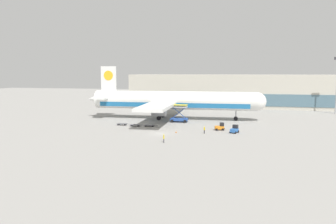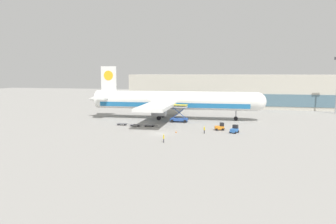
{
  "view_description": "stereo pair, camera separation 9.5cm",
  "coord_description": "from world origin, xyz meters",
  "px_view_note": "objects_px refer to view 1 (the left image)",
  "views": [
    {
      "loc": [
        19.81,
        -76.77,
        15.06
      ],
      "look_at": [
        -0.63,
        11.59,
        4.0
      ],
      "focal_mm": 35.0,
      "sensor_mm": 36.0,
      "label": 1
    },
    {
      "loc": [
        19.91,
        -76.75,
        15.06
      ],
      "look_at": [
        -0.63,
        11.59,
        4.0
      ],
      "focal_mm": 35.0,
      "sensor_mm": 36.0,
      "label": 2
    }
  ],
  "objects_px": {
    "baggage_tug_mid": "(220,127)",
    "scissor_lift_loader": "(179,115)",
    "ground_crew_near": "(164,138)",
    "baggage_dolly_third": "(149,125)",
    "ground_crew_far": "(204,129)",
    "baggage_tug_foreground": "(235,129)",
    "airplane_main": "(171,101)",
    "traffic_cone_near": "(176,132)",
    "baggage_dolly_second": "(135,125)",
    "baggage_dolly_lead": "(122,124)"
  },
  "relations": [
    {
      "from": "ground_crew_near",
      "to": "ground_crew_far",
      "type": "relative_size",
      "value": 1.0
    },
    {
      "from": "baggage_tug_mid",
      "to": "baggage_dolly_third",
      "type": "distance_m",
      "value": 19.61
    },
    {
      "from": "baggage_tug_mid",
      "to": "traffic_cone_near",
      "type": "xyz_separation_m",
      "value": [
        -10.44,
        -6.26,
        -0.59
      ]
    },
    {
      "from": "baggage_tug_foreground",
      "to": "ground_crew_near",
      "type": "relative_size",
      "value": 1.55
    },
    {
      "from": "baggage_dolly_third",
      "to": "airplane_main",
      "type": "bearing_deg",
      "value": 77.7
    },
    {
      "from": "baggage_dolly_second",
      "to": "ground_crew_near",
      "type": "xyz_separation_m",
      "value": [
        12.96,
        -19.07,
        0.67
      ]
    },
    {
      "from": "airplane_main",
      "to": "ground_crew_far",
      "type": "distance_m",
      "value": 27.1
    },
    {
      "from": "traffic_cone_near",
      "to": "baggage_tug_mid",
      "type": "bearing_deg",
      "value": 30.93
    },
    {
      "from": "airplane_main",
      "to": "baggage_tug_foreground",
      "type": "height_order",
      "value": "airplane_main"
    },
    {
      "from": "baggage_dolly_lead",
      "to": "baggage_dolly_second",
      "type": "relative_size",
      "value": 1.0
    },
    {
      "from": "traffic_cone_near",
      "to": "ground_crew_far",
      "type": "bearing_deg",
      "value": 4.81
    },
    {
      "from": "baggage_dolly_second",
      "to": "baggage_tug_mid",
      "type": "bearing_deg",
      "value": -5.58
    },
    {
      "from": "airplane_main",
      "to": "scissor_lift_loader",
      "type": "bearing_deg",
      "value": -59.21
    },
    {
      "from": "airplane_main",
      "to": "ground_crew_near",
      "type": "bearing_deg",
      "value": -82.27
    },
    {
      "from": "scissor_lift_loader",
      "to": "baggage_dolly_second",
      "type": "bearing_deg",
      "value": -137.59
    },
    {
      "from": "airplane_main",
      "to": "baggage_dolly_lead",
      "type": "bearing_deg",
      "value": -127.51
    },
    {
      "from": "ground_crew_near",
      "to": "ground_crew_far",
      "type": "distance_m",
      "value": 14.34
    },
    {
      "from": "baggage_dolly_third",
      "to": "ground_crew_far",
      "type": "distance_m",
      "value": 17.56
    },
    {
      "from": "baggage_tug_mid",
      "to": "baggage_dolly_second",
      "type": "distance_m",
      "value": 23.7
    },
    {
      "from": "airplane_main",
      "to": "ground_crew_near",
      "type": "xyz_separation_m",
      "value": [
        6.24,
        -35.36,
        -4.78
      ]
    },
    {
      "from": "baggage_tug_mid",
      "to": "baggage_dolly_lead",
      "type": "bearing_deg",
      "value": 161.43
    },
    {
      "from": "baggage_dolly_second",
      "to": "traffic_cone_near",
      "type": "height_order",
      "value": "traffic_cone_near"
    },
    {
      "from": "baggage_tug_foreground",
      "to": "ground_crew_near",
      "type": "xyz_separation_m",
      "value": [
        -14.52,
        -14.92,
        0.18
      ]
    },
    {
      "from": "scissor_lift_loader",
      "to": "ground_crew_near",
      "type": "distance_m",
      "value": 29.61
    },
    {
      "from": "airplane_main",
      "to": "baggage_tug_mid",
      "type": "distance_m",
      "value": 24.75
    },
    {
      "from": "scissor_lift_loader",
      "to": "baggage_tug_mid",
      "type": "bearing_deg",
      "value": -43.39
    },
    {
      "from": "baggage_tug_foreground",
      "to": "ground_crew_far",
      "type": "xyz_separation_m",
      "value": [
        -7.26,
        -2.55,
        0.19
      ]
    },
    {
      "from": "baggage_dolly_lead",
      "to": "ground_crew_far",
      "type": "height_order",
      "value": "ground_crew_far"
    },
    {
      "from": "airplane_main",
      "to": "baggage_tug_mid",
      "type": "height_order",
      "value": "airplane_main"
    },
    {
      "from": "baggage_tug_foreground",
      "to": "ground_crew_far",
      "type": "height_order",
      "value": "baggage_tug_foreground"
    },
    {
      "from": "baggage_tug_mid",
      "to": "ground_crew_near",
      "type": "bearing_deg",
      "value": -135.48
    },
    {
      "from": "baggage_dolly_lead",
      "to": "baggage_dolly_second",
      "type": "xyz_separation_m",
      "value": [
        4.22,
        -0.81,
        0.0
      ]
    },
    {
      "from": "scissor_lift_loader",
      "to": "traffic_cone_near",
      "type": "bearing_deg",
      "value": -83.65
    },
    {
      "from": "scissor_lift_loader",
      "to": "baggage_tug_mid",
      "type": "xyz_separation_m",
      "value": [
        13.13,
        -11.46,
        -1.14
      ]
    },
    {
      "from": "baggage_tug_foreground",
      "to": "baggage_dolly_third",
      "type": "xyz_separation_m",
      "value": [
        -23.37,
        4.38,
        -0.49
      ]
    },
    {
      "from": "baggage_tug_foreground",
      "to": "baggage_dolly_lead",
      "type": "height_order",
      "value": "baggage_tug_foreground"
    },
    {
      "from": "baggage_tug_foreground",
      "to": "baggage_dolly_lead",
      "type": "distance_m",
      "value": 32.08
    },
    {
      "from": "airplane_main",
      "to": "baggage_dolly_second",
      "type": "height_order",
      "value": "airplane_main"
    },
    {
      "from": "scissor_lift_loader",
      "to": "traffic_cone_near",
      "type": "distance_m",
      "value": 18.0
    },
    {
      "from": "baggage_dolly_lead",
      "to": "traffic_cone_near",
      "type": "xyz_separation_m",
      "value": [
        17.44,
        -8.1,
        -0.1
      ]
    },
    {
      "from": "baggage_tug_mid",
      "to": "scissor_lift_loader",
      "type": "bearing_deg",
      "value": 124.12
    },
    {
      "from": "ground_crew_near",
      "to": "scissor_lift_loader",
      "type": "bearing_deg",
      "value": 175.85
    },
    {
      "from": "ground_crew_near",
      "to": "baggage_dolly_lead",
      "type": "bearing_deg",
      "value": -148.02
    },
    {
      "from": "baggage_tug_foreground",
      "to": "baggage_dolly_lead",
      "type": "xyz_separation_m",
      "value": [
        -31.7,
        4.96,
        -0.49
      ]
    },
    {
      "from": "baggage_dolly_second",
      "to": "ground_crew_far",
      "type": "relative_size",
      "value": 2.08
    },
    {
      "from": "airplane_main",
      "to": "traffic_cone_near",
      "type": "height_order",
      "value": "airplane_main"
    },
    {
      "from": "airplane_main",
      "to": "baggage_dolly_third",
      "type": "xyz_separation_m",
      "value": [
        -2.61,
        -16.07,
        -5.45
      ]
    },
    {
      "from": "ground_crew_near",
      "to": "traffic_cone_near",
      "type": "xyz_separation_m",
      "value": [
        0.27,
        11.78,
        -0.77
      ]
    },
    {
      "from": "scissor_lift_loader",
      "to": "ground_crew_far",
      "type": "bearing_deg",
      "value": -62.79
    },
    {
      "from": "traffic_cone_near",
      "to": "baggage_tug_foreground",
      "type": "bearing_deg",
      "value": 12.44
    }
  ]
}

